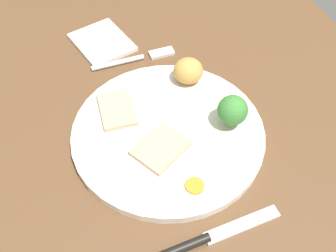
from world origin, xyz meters
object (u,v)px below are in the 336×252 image
Objects in this scene: broccoli_floret at (233,110)px; knife at (202,240)px; carrot_coin_front at (195,186)px; roast_potato_left at (188,71)px; folded_napkin at (102,42)px; meat_slice_main at (160,146)px; fork at (136,59)px; dinner_plate at (168,133)px; meat_slice_under at (117,109)px.

knife is (15.34, -10.75, -4.10)cm from broccoli_floret.
knife is (6.97, -1.68, -1.15)cm from carrot_coin_front.
roast_potato_left reaches higher than folded_napkin.
meat_slice_main reaches higher than fork.
dinner_plate is 5.96× the size of roast_potato_left.
roast_potato_left is 0.89× the size of broccoli_floret.
meat_slice_main is 14.78cm from roast_potato_left.
fork is at bearing 36.27° from folded_napkin.
folded_napkin is at bearing -169.82° from dinner_plate.
carrot_coin_front reaches higher than knife.
meat_slice_under is at bearing -158.96° from carrot_coin_front.
dinner_plate reaches higher than folded_napkin.
meat_slice_main is 0.96× the size of meat_slice_under.
meat_slice_main is 14.75cm from knife.
carrot_coin_front is 0.17× the size of fork.
meat_slice_main reaches higher than dinner_plate.
fork is (-12.03, 6.50, -1.41)cm from meat_slice_under.
meat_slice_main is 9.75cm from meat_slice_under.
folded_napkin is at bearing -172.48° from carrot_coin_front.
meat_slice_under is at bearing 97.90° from knife.
roast_potato_left reaches higher than dinner_plate.
meat_slice_under is (-6.25, -6.20, 1.10)cm from dinner_plate.
fork is at bearing -145.52° from roast_potato_left.
folded_napkin is at bearing -144.77° from roast_potato_left.
broccoli_floret is 19.17cm from knife.
folded_napkin is (-24.75, -4.45, -0.30)cm from dinner_plate.
carrot_coin_front is at bearing -47.30° from broccoli_floret.
dinner_plate is 18.29cm from fork.
knife is at bearing -35.02° from broccoli_floret.
meat_slice_main reaches higher than carrot_coin_front.
broccoli_floret is 0.50× the size of folded_napkin.
knife is (35.61, -1.79, 0.06)cm from fork.
meat_slice_under reaches higher than dinner_plate.
broccoli_floret is at bearing 51.57° from knife.
carrot_coin_front is 7.26cm from knife.
meat_slice_main is 11.82cm from broccoli_floret.
carrot_coin_front is 12.69cm from broccoli_floret.
meat_slice_main is 1.33× the size of broccoli_floret.
fork is at bearing 179.77° from carrot_coin_front.
meat_slice_main is 27.53cm from folded_napkin.
dinner_plate reaches higher than fork.
roast_potato_left is 27.77cm from knife.
carrot_coin_front is at bearing 7.52° from folded_napkin.
roast_potato_left is at bearing 35.23° from folded_napkin.
broccoli_floret reaches higher than roast_potato_left.
meat_slice_main is at bearing -37.14° from roast_potato_left.
meat_slice_under reaches higher than folded_napkin.
roast_potato_left reaches higher than knife.
knife reaches higher than fork.
dinner_plate is 3.63cm from meat_slice_main.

